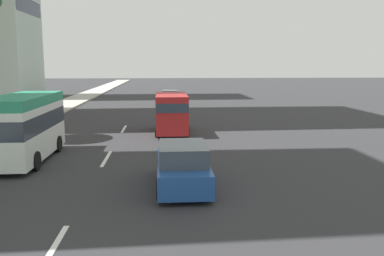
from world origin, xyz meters
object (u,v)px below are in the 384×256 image
Objects in this scene: van_third at (171,111)px; minibus_fourth at (24,125)px; car_second at (183,166)px; car_lead at (170,98)px.

minibus_fourth is at bearing 136.12° from van_third.
van_third is 0.77× the size of minibus_fourth.
car_second is 0.70× the size of minibus_fourth.
van_third is (-19.38, 0.31, 0.71)m from car_lead.
car_lead is 0.80× the size of van_third.
minibus_fourth reaches higher than car_second.
van_third is at bearing 0.66° from car_second.
minibus_fourth is (4.68, 7.17, 0.91)m from car_second.
car_lead is at bearing -0.91° from van_third.
car_second is 12.01m from van_third.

